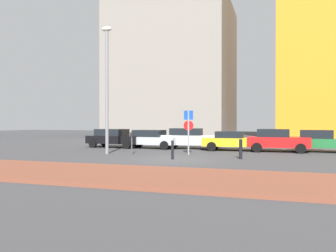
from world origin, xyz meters
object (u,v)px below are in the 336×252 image
Objects in this scene: parked_car_silver at (151,139)px; traffic_bollard_mid at (241,149)px; parked_car_black at (114,138)px; parked_car_white at (191,138)px; parked_car_red at (277,140)px; street_lamp at (107,80)px; parked_car_yellow at (233,141)px; traffic_bollard_near at (172,150)px; parking_meter at (132,140)px; parking_sign_post at (188,127)px; parked_car_green at (320,141)px.

parked_car_silver reaches higher than traffic_bollard_mid.
parked_car_white reaches higher than parked_car_black.
parked_car_red is 11.92m from street_lamp.
traffic_bollard_mid is at bearing -79.09° from parked_car_yellow.
parked_car_white is at bearing 96.32° from traffic_bollard_near.
parked_car_red is at bearing 28.04° from parking_meter.
parked_car_silver reaches higher than traffic_bollard_near.
street_lamp is (-5.07, -0.81, 2.92)m from parking_sign_post.
parked_car_black is 3.09m from parked_car_silver.
parked_car_white reaches higher than parked_car_yellow.
parked_car_silver is at bearing -0.40° from parked_car_black.
parked_car_black is at bearing 179.60° from parked_car_silver.
traffic_bollard_mid is at bearing -3.43° from street_lamp.
parking_sign_post is at bearing -30.82° from parked_car_black.
parked_car_red is at bearing -6.52° from parked_car_white.
parking_sign_post is at bearing 85.14° from traffic_bollard_near.
parked_car_black is at bearing 135.30° from traffic_bollard_near.
parked_car_red is 6.59m from parking_sign_post.
parked_car_white is at bearing 168.29° from parked_car_yellow.
traffic_bollard_mid is at bearing -28.23° from parked_car_black.
street_lamp reaches higher than parked_car_yellow.
parked_car_green is (8.90, -0.10, -0.03)m from parked_car_white.
parked_car_black is 0.97× the size of parked_car_white.
parked_car_green is at bearing 2.02° from parked_car_silver.
parked_car_white is 1.71× the size of parking_sign_post.
parked_car_silver is at bearing 178.63° from parked_car_yellow.
parked_car_green is (2.75, 0.60, -0.03)m from parked_car_red.
traffic_bollard_near is at bearing -138.14° from parked_car_green.
parked_car_black is 9.74m from traffic_bollard_near.
parking_sign_post reaches higher than parked_car_white.
parked_car_green is 14.57m from street_lamp.
parking_meter is 3.89m from traffic_bollard_near.
traffic_bollard_mid is at bearing -127.82° from parked_car_green.
parked_car_white is 5.84m from parking_meter.
parked_car_silver is at bearing -170.23° from parked_car_white.
parked_car_yellow is at bearing 61.80° from parking_sign_post.
parking_sign_post is 3.63m from parking_meter.
parked_car_red is at bearing -0.67° from parked_car_yellow.
parked_car_yellow is 7.33m from parking_meter.
parked_car_green is (5.68, 0.57, 0.06)m from parked_car_yellow.
parked_car_yellow is at bearing 179.33° from parked_car_red.
parked_car_black reaches higher than traffic_bollard_mid.
parking_sign_post is at bearing -141.60° from parked_car_red.
parked_car_green is at bearing 30.63° from parking_sign_post.
parked_car_green is at bearing -0.64° from parked_car_white.
parked_car_yellow is at bearing -1.05° from parked_car_black.
parked_car_white is 8.90m from parked_car_green.
parked_car_yellow is 2.93m from parked_car_red.
parked_car_yellow is at bearing 70.14° from traffic_bollard_near.
parked_car_white is 0.58× the size of street_lamp.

